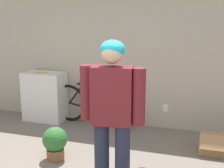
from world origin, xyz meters
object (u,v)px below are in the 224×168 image
(banana, at_px, (42,72))
(cardboard_box, at_px, (218,145))
(person, at_px, (112,109))
(potted_plant, at_px, (55,142))
(bicycle, at_px, (94,105))

(banana, height_order, cardboard_box, banana)
(person, relative_size, banana, 5.78)
(banana, relative_size, cardboard_box, 0.55)
(person, distance_m, potted_plant, 1.29)
(bicycle, distance_m, cardboard_box, 2.11)
(bicycle, relative_size, banana, 5.78)
(person, xyz_separation_m, banana, (-1.88, 1.85, -0.06))
(cardboard_box, bearing_deg, bicycle, 165.52)
(banana, distance_m, potted_plant, 1.74)
(cardboard_box, bearing_deg, potted_plant, -156.57)
(banana, bearing_deg, cardboard_box, -8.57)
(bicycle, relative_size, potted_plant, 3.67)
(person, xyz_separation_m, bicycle, (-0.95, 1.93, -0.59))
(banana, bearing_deg, person, -44.58)
(potted_plant, bearing_deg, person, -29.09)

